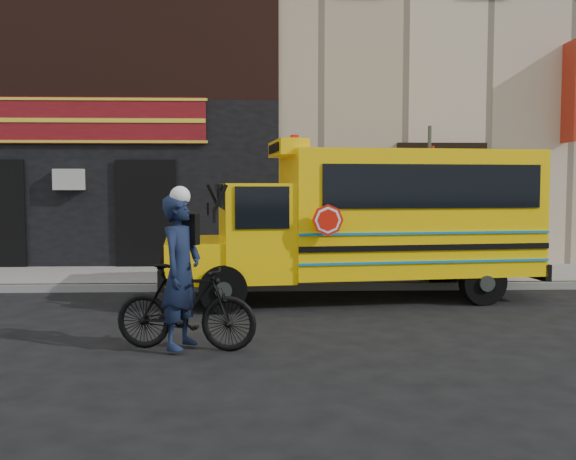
# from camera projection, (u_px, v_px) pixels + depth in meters

# --- Properties ---
(ground) EXTENTS (120.00, 120.00, 0.00)m
(ground) POSITION_uv_depth(u_px,v_px,m) (286.00, 317.00, 10.31)
(ground) COLOR black
(ground) RESTS_ON ground
(curb) EXTENTS (40.00, 0.20, 0.15)m
(curb) POSITION_uv_depth(u_px,v_px,m) (282.00, 287.00, 12.90)
(curb) COLOR gray
(curb) RESTS_ON ground
(sidewalk) EXTENTS (40.00, 3.00, 0.15)m
(sidewalk) POSITION_uv_depth(u_px,v_px,m) (280.00, 276.00, 14.39)
(sidewalk) COLOR #65615E
(sidewalk) RESTS_ON ground
(building) EXTENTS (20.00, 10.70, 12.00)m
(building) POSITION_uv_depth(u_px,v_px,m) (274.00, 58.00, 20.30)
(building) COLOR #C9B496
(building) RESTS_ON sidewalk
(school_bus) EXTENTS (7.11, 2.98, 2.92)m
(school_bus) POSITION_uv_depth(u_px,v_px,m) (372.00, 218.00, 11.93)
(school_bus) COLOR black
(school_bus) RESTS_ON ground
(sign_pole) EXTENTS (0.08, 0.29, 3.30)m
(sign_pole) POSITION_uv_depth(u_px,v_px,m) (429.00, 200.00, 12.90)
(sign_pole) COLOR #39403A
(sign_pole) RESTS_ON ground
(bicycle) EXTENTS (1.92, 0.86, 1.11)m
(bicycle) POSITION_uv_depth(u_px,v_px,m) (186.00, 307.00, 8.23)
(bicycle) COLOR black
(bicycle) RESTS_ON ground
(cyclist) EXTENTS (0.69, 0.83, 1.95)m
(cyclist) POSITION_uv_depth(u_px,v_px,m) (181.00, 275.00, 8.14)
(cyclist) COLOR #101932
(cyclist) RESTS_ON ground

